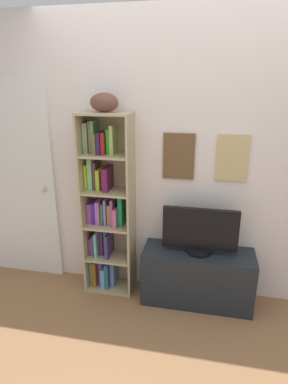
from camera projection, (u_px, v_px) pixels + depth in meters
The scene contains 7 objects.
ground at pixel (158, 384), 2.17m from camera, with size 5.20×5.20×0.04m, color #8B603D.
back_wall at pixel (181, 163), 2.80m from camera, with size 4.80×0.08×2.50m.
bookshelf at pixel (106, 210), 2.94m from camera, with size 0.45×0.28×1.68m.
football at pixel (104, 102), 2.59m from camera, with size 0.24×0.15×0.15m, color brown.
tv_stand at pixel (197, 277), 2.89m from camera, with size 0.98×0.36×0.50m.
television at pixel (200, 232), 2.74m from camera, with size 0.64×0.22×0.41m.
door at pixel (17, 183), 3.14m from camera, with size 0.80×0.09×1.96m.
Camera 1 is at (0.23, -1.61, 1.93)m, focal length 30.00 mm.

